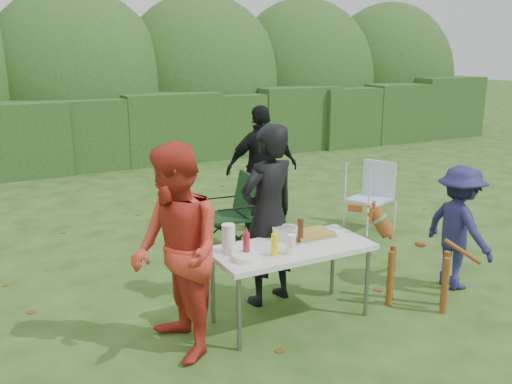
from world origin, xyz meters
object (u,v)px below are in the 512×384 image
ketchup_bottle (246,245)px  beer_bottle (301,231)px  camping_chair (228,212)px  person_cook (268,215)px  person_black_puffy (262,169)px  paper_towel_roll (228,238)px  child (459,228)px  lawn_chair (370,196)px  person_red_jacket (176,253)px  mustard_bottle (275,245)px  folding_table (291,251)px  dog (419,259)px

ketchup_bottle → beer_bottle: bearing=7.2°
camping_chair → person_cook: bearing=85.3°
person_black_puffy → paper_towel_roll: size_ratio=6.83×
child → ketchup_bottle: child is taller
person_cook → lawn_chair: person_cook is taller
paper_towel_roll → person_red_jacket: bearing=-159.8°
camping_chair → beer_bottle: size_ratio=4.14×
paper_towel_roll → person_black_puffy: bearing=55.7°
lawn_chair → paper_towel_roll: 3.45m
mustard_bottle → ketchup_bottle: ketchup_bottle is taller
folding_table → paper_towel_roll: bearing=167.4°
person_black_puffy → camping_chair: 1.02m
camping_chair → lawn_chair: bearing=-179.6°
ketchup_bottle → paper_towel_roll: bearing=116.3°
dog → mustard_bottle: dog is taller
dog → lawn_chair: 2.43m
lawn_chair → person_cook: bearing=7.0°
child → dog: 0.73m
person_black_puffy → lawn_chair: person_black_puffy is taller
beer_bottle → child: bearing=-6.5°
dog → camping_chair: camping_chair is taller
person_cook → camping_chair: (0.28, 1.55, -0.42)m
person_black_puffy → child: bearing=118.0°
paper_towel_roll → dog: bearing=-14.3°
camping_chair → dog: bearing=118.5°
person_cook → child: person_cook is taller
person_cook → folding_table: bearing=76.9°
dog → beer_bottle: bearing=29.0°
person_red_jacket → lawn_chair: person_red_jacket is taller
person_cook → person_red_jacket: bearing=12.0°
mustard_bottle → ketchup_bottle: size_ratio=0.91×
person_red_jacket → ketchup_bottle: person_red_jacket is taller
mustard_bottle → paper_towel_roll: bearing=140.6°
person_black_puffy → dog: (0.22, -2.87, -0.39)m
mustard_bottle → camping_chair: bearing=75.8°
folding_table → dog: 1.33m
person_red_jacket → camping_chair: person_red_jacket is taller
person_red_jacket → person_black_puffy: person_red_jacket is taller
ketchup_bottle → beer_bottle: 0.61m
person_red_jacket → dog: bearing=82.5°
child → lawn_chair: size_ratio=1.38×
dog → ketchup_bottle: dog is taller
person_red_jacket → child: 3.12m
folding_table → camping_chair: size_ratio=1.51×
child → beer_bottle: bearing=85.8°
person_red_jacket → beer_bottle: size_ratio=7.50×
camping_chair → paper_towel_roll: 2.09m
dog → camping_chair: 2.54m
dog → beer_bottle: 1.27m
person_cook → person_red_jacket: 1.26m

